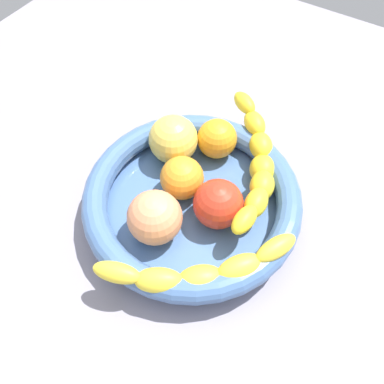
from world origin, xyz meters
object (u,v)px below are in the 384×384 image
object	(u,v)px
orange_mid_left	(182,178)
peach_blush	(155,217)
banana_draped_left	(257,163)
orange_front	(217,139)
banana_draped_right	(199,272)
fruit_bowl	(192,201)
apple_yellow	(173,139)
tomato_red	(217,206)

from	to	relation	value
orange_mid_left	peach_blush	xyz separation A→B (cm)	(-0.65, 7.45, 0.54)
banana_draped_left	orange_front	size ratio (longest dim) A/B	3.85
banana_draped_right	orange_mid_left	size ratio (longest dim) A/B	3.28
fruit_bowl	peach_blush	world-z (taller)	peach_blush
banana_draped_left	apple_yellow	xyz separation A→B (cm)	(12.36, 2.84, 0.34)
banana_draped_left	peach_blush	xyz separation A→B (cm)	(7.06, 15.18, 0.32)
orange_front	tomato_red	xyz separation A→B (cm)	(-5.99, 10.47, 0.38)
fruit_bowl	tomato_red	world-z (taller)	tomato_red
peach_blush	tomato_red	size ratio (longest dim) A/B	1.07
tomato_red	apple_yellow	xyz separation A→B (cm)	(11.11, -6.43, 0.26)
orange_front	tomato_red	bearing A→B (deg)	119.79
orange_front	orange_mid_left	distance (cm)	8.94
fruit_bowl	orange_front	bearing A→B (deg)	-79.26
banana_draped_left	banana_draped_right	world-z (taller)	banana_draped_left
fruit_bowl	orange_mid_left	xyz separation A→B (cm)	(2.40, -1.22, 2.33)
peach_blush	banana_draped_right	bearing A→B (deg)	160.61
fruit_bowl	tomato_red	bearing A→B (deg)	175.52
banana_draped_right	tomato_red	size ratio (longest dim) A/B	3.00
tomato_red	apple_yellow	world-z (taller)	apple_yellow
orange_front	fruit_bowl	bearing A→B (deg)	100.74
orange_mid_left	peach_blush	distance (cm)	7.50
fruit_bowl	apple_yellow	xyz separation A→B (cm)	(7.05, -6.11, 2.89)
fruit_bowl	orange_front	distance (cm)	10.57
fruit_bowl	apple_yellow	world-z (taller)	apple_yellow
orange_front	apple_yellow	distance (cm)	6.55
banana_draped_left	orange_front	xyz separation A→B (cm)	(7.24, -1.20, -0.30)
banana_draped_left	orange_front	distance (cm)	7.34
banana_draped_left	orange_mid_left	distance (cm)	10.92
apple_yellow	peach_blush	bearing A→B (deg)	113.23
banana_draped_right	peach_blush	bearing A→B (deg)	-19.39
banana_draped_right	orange_mid_left	xyz separation A→B (cm)	(9.22, -10.47, 0.41)
peach_blush	fruit_bowl	bearing A→B (deg)	-105.66
orange_front	orange_mid_left	world-z (taller)	orange_mid_left
peach_blush	tomato_red	xyz separation A→B (cm)	(-5.82, -5.92, -0.24)
peach_blush	orange_mid_left	bearing A→B (deg)	-84.99
tomato_red	banana_draped_left	bearing A→B (deg)	-97.65
banana_draped_left	orange_mid_left	xyz separation A→B (cm)	(7.71, 7.73, -0.21)
tomato_red	fruit_bowl	bearing A→B (deg)	-4.48
orange_mid_left	tomato_red	xyz separation A→B (cm)	(-6.47, 1.53, 0.29)
orange_mid_left	apple_yellow	size ratio (longest dim) A/B	0.85
banana_draped_right	orange_mid_left	distance (cm)	13.95
fruit_bowl	orange_mid_left	distance (cm)	3.56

